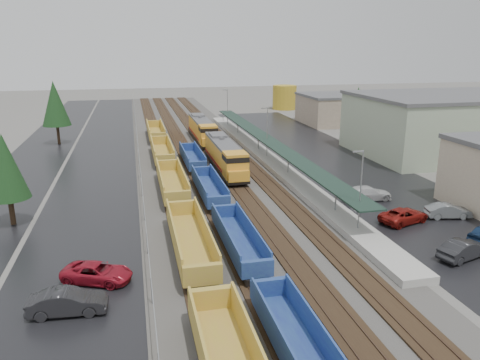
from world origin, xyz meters
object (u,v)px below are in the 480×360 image
at_px(locomotive_trail, 202,130).
at_px(well_string_blue, 238,240).
at_px(locomotive_lead, 225,156).
at_px(well_string_yellow, 179,207).
at_px(storage_tank, 284,97).
at_px(parked_car_east_c, 367,193).
at_px(parked_car_west_c, 97,273).
at_px(parked_car_west_b, 67,302).
at_px(parked_car_east_a, 464,250).
at_px(parked_car_east_e, 448,211).
at_px(parked_car_east_b, 404,216).

bearing_deg(locomotive_trail, well_string_blue, -94.88).
bearing_deg(locomotive_lead, well_string_yellow, -115.54).
relative_size(well_string_yellow, storage_tank, 15.76).
bearing_deg(parked_car_east_c, well_string_yellow, 93.42).
xyz_separation_m(well_string_blue, parked_car_west_c, (-11.27, -2.75, -0.39)).
xyz_separation_m(well_string_blue, storage_tank, (32.57, 86.83, 2.10)).
height_order(storage_tank, parked_car_west_b, storage_tank).
xyz_separation_m(parked_car_east_a, parked_car_east_e, (4.76, 8.51, -0.06)).
xyz_separation_m(locomotive_lead, well_string_blue, (-4.00, -25.83, -1.18)).
relative_size(storage_tank, parked_car_east_c, 1.16).
bearing_deg(locomotive_trail, parked_car_east_a, -75.36).
bearing_deg(parked_car_east_b, storage_tank, -27.60).
bearing_deg(storage_tank, locomotive_trail, -125.53).
height_order(storage_tank, parked_car_east_b, storage_tank).
distance_m(parked_car_east_a, parked_car_east_b, 8.35).
xyz_separation_m(locomotive_trail, parked_car_west_c, (-15.27, -49.58, -1.56)).
bearing_deg(parked_car_west_c, parked_car_east_a, -72.86).
xyz_separation_m(well_string_yellow, parked_car_west_b, (-8.88, -15.85, -0.40)).
bearing_deg(parked_car_west_b, parked_car_west_c, -18.30).
bearing_deg(parked_car_east_e, storage_tank, 3.58).
bearing_deg(locomotive_lead, parked_car_east_c, -49.99).
distance_m(well_string_yellow, storage_tank, 85.94).
distance_m(locomotive_lead, well_string_yellow, 18.59).
distance_m(locomotive_trail, parked_car_east_c, 39.04).
bearing_deg(locomotive_lead, storage_tank, 64.91).
bearing_deg(parked_car_west_b, well_string_blue, -58.81).
bearing_deg(parked_car_east_e, locomotive_lead, 49.51).
relative_size(locomotive_trail, parked_car_east_e, 4.17).
bearing_deg(well_string_yellow, storage_tank, 64.81).
relative_size(parked_car_west_c, parked_car_east_a, 1.07).
bearing_deg(parked_car_east_b, parked_car_east_a, 164.62).
xyz_separation_m(locomotive_lead, parked_car_east_c, (13.19, -15.71, -1.48)).
relative_size(locomotive_trail, well_string_yellow, 0.19).
height_order(well_string_yellow, parked_car_east_a, well_string_yellow).
distance_m(well_string_yellow, parked_car_east_c, 21.22).
bearing_deg(locomotive_trail, storage_tank, 54.47).
distance_m(locomotive_trail, well_string_blue, 47.01).
bearing_deg(parked_car_east_a, locomotive_trail, -3.16).
bearing_deg(locomotive_lead, parked_car_east_e, -51.00).
relative_size(well_string_yellow, parked_car_west_c, 19.62).
xyz_separation_m(well_string_yellow, parked_car_west_c, (-7.27, -11.84, -0.51)).
height_order(parked_car_east_a, parked_car_east_b, parked_car_east_a).
height_order(storage_tank, parked_car_east_c, storage_tank).
height_order(parked_car_east_b, parked_car_east_c, parked_car_east_c).
xyz_separation_m(locomotive_lead, locomotive_trail, (0.00, 21.00, 0.00)).
bearing_deg(parked_car_east_e, locomotive_trail, 33.33).
xyz_separation_m(locomotive_lead, parked_car_east_a, (13.64, -31.23, -1.48)).
distance_m(locomotive_trail, well_string_yellow, 38.60).
bearing_deg(well_string_yellow, locomotive_lead, 64.46).
xyz_separation_m(parked_car_west_c, parked_car_east_e, (33.67, 5.86, 0.02)).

